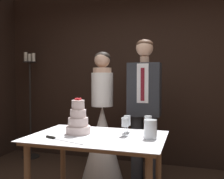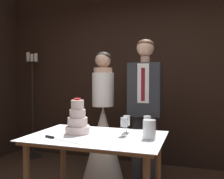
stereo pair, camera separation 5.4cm
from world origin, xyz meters
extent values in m
cube|color=black|center=(0.00, 2.15, 1.40)|extent=(4.92, 0.12, 2.80)
cylinder|color=brown|center=(-0.61, 0.66, 0.38)|extent=(0.06, 0.06, 0.76)
cylinder|color=brown|center=(0.43, 0.66, 0.38)|extent=(0.06, 0.06, 0.76)
cube|color=brown|center=(-0.09, 0.35, 0.77)|extent=(1.16, 0.75, 0.03)
cube|color=white|center=(-0.09, 0.35, 0.79)|extent=(1.22, 0.81, 0.01)
cylinder|color=beige|center=(-0.30, 0.38, 0.83)|extent=(0.23, 0.23, 0.07)
cylinder|color=beige|center=(-0.30, 0.38, 0.91)|extent=(0.19, 0.19, 0.08)
cylinder|color=beige|center=(-0.30, 0.38, 0.99)|extent=(0.15, 0.15, 0.08)
cylinder|color=beige|center=(-0.30, 0.38, 1.07)|extent=(0.12, 0.12, 0.09)
sphere|color=red|center=(-0.29, 0.38, 1.12)|extent=(0.02, 0.02, 0.02)
sphere|color=red|center=(-0.28, 0.40, 1.12)|extent=(0.02, 0.02, 0.02)
sphere|color=red|center=(-0.31, 0.39, 1.12)|extent=(0.02, 0.02, 0.02)
sphere|color=red|center=(-0.31, 0.38, 1.12)|extent=(0.02, 0.02, 0.02)
sphere|color=red|center=(-0.31, 0.36, 1.12)|extent=(0.02, 0.02, 0.02)
sphere|color=red|center=(-0.29, 0.36, 1.12)|extent=(0.02, 0.02, 0.02)
cube|color=silver|center=(-0.24, 0.07, 0.80)|extent=(0.31, 0.12, 0.00)
cylinder|color=black|center=(-0.44, 0.13, 0.81)|extent=(0.10, 0.05, 0.02)
cylinder|color=silver|center=(0.14, 0.56, 0.80)|extent=(0.06, 0.06, 0.00)
cylinder|color=silver|center=(0.14, 0.56, 0.83)|extent=(0.01, 0.01, 0.07)
cylinder|color=silver|center=(0.14, 0.56, 0.91)|extent=(0.07, 0.07, 0.09)
cylinder|color=maroon|center=(0.14, 0.56, 0.89)|extent=(0.05, 0.05, 0.04)
cylinder|color=silver|center=(0.15, 0.42, 0.80)|extent=(0.06, 0.06, 0.00)
cylinder|color=silver|center=(0.15, 0.42, 0.84)|extent=(0.01, 0.01, 0.08)
cylinder|color=silver|center=(0.15, 0.42, 0.92)|extent=(0.07, 0.07, 0.08)
cylinder|color=maroon|center=(0.15, 0.42, 0.90)|extent=(0.05, 0.05, 0.03)
cylinder|color=silver|center=(0.35, 0.50, 0.80)|extent=(0.06, 0.06, 0.00)
cylinder|color=silver|center=(0.35, 0.50, 0.84)|extent=(0.01, 0.01, 0.09)
cylinder|color=silver|center=(0.35, 0.50, 0.93)|extent=(0.07, 0.07, 0.09)
cylinder|color=maroon|center=(0.35, 0.50, 0.90)|extent=(0.05, 0.05, 0.03)
cylinder|color=silver|center=(0.39, 0.38, 0.88)|extent=(0.11, 0.11, 0.16)
cylinder|color=silver|center=(0.39, 0.38, 0.83)|extent=(0.05, 0.05, 0.07)
sphere|color=#F9CC4C|center=(0.39, 0.38, 0.88)|extent=(0.02, 0.02, 0.02)
cone|color=white|center=(-0.37, 1.27, 0.48)|extent=(0.54, 0.54, 0.96)
cylinder|color=white|center=(-0.37, 1.27, 1.18)|extent=(0.28, 0.28, 0.43)
cylinder|color=#DBAD8E|center=(-0.37, 1.27, 1.43)|extent=(0.24, 0.24, 0.06)
sphere|color=#DBAD8E|center=(-0.37, 1.27, 1.56)|extent=(0.20, 0.20, 0.20)
ellipsoid|color=black|center=(-0.37, 1.28, 1.59)|extent=(0.21, 0.21, 0.15)
cylinder|color=#282B30|center=(0.09, 1.27, 0.43)|extent=(0.15, 0.15, 0.86)
cylinder|color=#282B30|center=(0.27, 1.27, 0.43)|extent=(0.15, 0.15, 0.86)
cube|color=#282B30|center=(0.18, 1.27, 1.19)|extent=(0.39, 0.24, 0.65)
cube|color=white|center=(0.18, 1.14, 1.26)|extent=(0.14, 0.01, 0.47)
cube|color=maroon|center=(0.18, 1.14, 1.25)|extent=(0.04, 0.01, 0.39)
cylinder|color=#DBAD8E|center=(0.18, 1.27, 1.55)|extent=(0.11, 0.11, 0.08)
sphere|color=#DBAD8E|center=(0.18, 1.27, 1.69)|extent=(0.21, 0.21, 0.21)
ellipsoid|color=#472D1E|center=(0.18, 1.28, 1.73)|extent=(0.21, 0.21, 0.14)
cylinder|color=black|center=(-1.83, 1.80, 0.01)|extent=(0.28, 0.28, 0.02)
cylinder|color=black|center=(-1.83, 1.80, 0.81)|extent=(0.03, 0.03, 1.57)
cylinder|color=black|center=(-1.83, 1.80, 1.60)|extent=(0.22, 0.22, 0.01)
cylinder|color=silver|center=(-1.90, 1.80, 1.68)|extent=(0.06, 0.06, 0.16)
cylinder|color=silver|center=(-1.83, 1.80, 1.67)|extent=(0.06, 0.06, 0.13)
cylinder|color=silver|center=(-1.75, 1.80, 1.67)|extent=(0.06, 0.06, 0.14)
camera|label=1|loc=(0.69, -1.76, 1.31)|focal=40.00mm
camera|label=2|loc=(0.75, -1.75, 1.31)|focal=40.00mm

